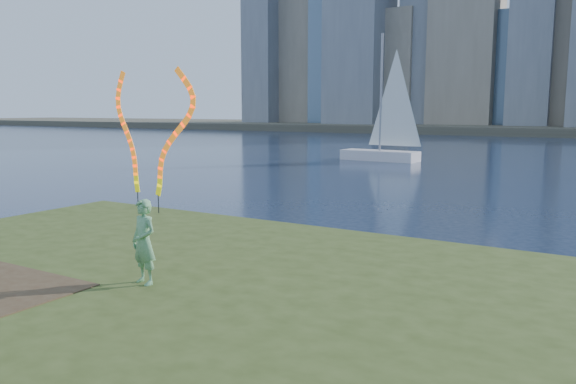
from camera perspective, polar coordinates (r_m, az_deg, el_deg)
The scene contains 4 objects.
ground at distance 10.90m, azimuth -9.33°, elevation -11.49°, with size 320.00×320.00×0.00m, color #18243D.
grassy_knoll at distance 9.27m, azimuth -18.81°, elevation -13.22°, with size 20.00×18.00×0.80m.
woman_with_ribbons at distance 9.49m, azimuth -14.39°, elevation -0.50°, with size 1.94×0.48×3.83m.
sailboat at distance 41.53m, azimuth 9.71°, elevation 5.30°, with size 6.07×2.25×9.14m.
Camera 1 is at (6.69, -7.79, 3.67)m, focal length 35.00 mm.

